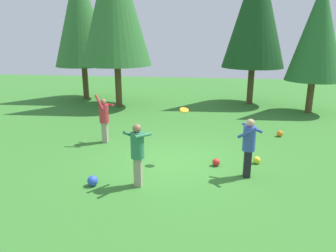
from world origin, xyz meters
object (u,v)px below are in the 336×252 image
(ball_blue, at_px, (93,181))
(tree_right, at_px, (256,10))
(person_catcher, at_px, (249,143))
(frisbee, at_px, (184,110))
(ball_yellow, at_px, (257,160))
(person_bystander, at_px, (138,150))
(ball_red, at_px, (216,162))
(ball_orange, at_px, (280,134))
(tree_far_left, at_px, (80,15))
(tree_far_right, at_px, (318,31))
(tree_left, at_px, (115,0))
(person_thrower, at_px, (104,117))

(ball_blue, distance_m, tree_right, 13.10)
(person_catcher, height_order, tree_right, tree_right)
(person_catcher, bearing_deg, frisbee, -0.00)
(ball_yellow, bearing_deg, person_bystander, -149.68)
(ball_red, height_order, ball_orange, ball_orange)
(tree_right, bearing_deg, ball_red, -102.22)
(tree_far_left, bearing_deg, person_bystander, -62.10)
(person_catcher, bearing_deg, tree_far_right, -90.72)
(frisbee, distance_m, ball_blue, 3.30)
(frisbee, relative_size, tree_far_right, 0.06)
(ball_red, distance_m, tree_far_left, 13.13)
(ball_yellow, bearing_deg, person_catcher, -112.59)
(person_bystander, xyz_separation_m, frisbee, (1.02, 1.78, 0.65))
(ball_yellow, xyz_separation_m, tree_far_right, (3.49, 7.11, 3.85))
(ball_yellow, relative_size, tree_right, 0.03)
(tree_left, bearing_deg, person_thrower, -78.44)
(ball_red, bearing_deg, person_bystander, -142.16)
(person_thrower, height_order, person_catcher, person_thrower)
(frisbee, bearing_deg, tree_far_left, 126.63)
(frisbee, distance_m, tree_far_left, 11.90)
(person_thrower, relative_size, tree_right, 0.22)
(ball_orange, height_order, tree_right, tree_right)
(person_thrower, height_order, ball_orange, person_thrower)
(person_thrower, xyz_separation_m, tree_right, (5.99, 7.60, 4.09))
(tree_left, xyz_separation_m, tree_far_left, (-2.62, 1.82, -0.57))
(person_bystander, relative_size, ball_blue, 6.03)
(person_catcher, xyz_separation_m, ball_blue, (-4.03, -1.10, -0.84))
(person_catcher, relative_size, ball_orange, 6.98)
(ball_orange, relative_size, tree_far_left, 0.03)
(person_thrower, xyz_separation_m, ball_red, (3.99, -1.63, -0.85))
(tree_left, bearing_deg, ball_blue, -77.83)
(person_catcher, xyz_separation_m, ball_red, (-0.83, 0.64, -0.87))
(ball_yellow, bearing_deg, tree_right, 85.08)
(person_catcher, relative_size, tree_far_right, 0.26)
(frisbee, height_order, ball_orange, frisbee)
(ball_yellow, bearing_deg, ball_red, -164.88)
(tree_far_left, height_order, tree_right, tree_right)
(person_bystander, distance_m, tree_left, 10.67)
(person_bystander, xyz_separation_m, ball_red, (2.02, 1.57, -0.87))
(ball_blue, distance_m, tree_far_left, 12.97)
(person_thrower, height_order, frisbee, person_thrower)
(ball_red, xyz_separation_m, ball_orange, (2.48, 3.19, 0.00))
(ball_yellow, bearing_deg, ball_blue, -154.91)
(person_catcher, xyz_separation_m, ball_orange, (1.65, 3.83, -0.86))
(person_bystander, distance_m, tree_right, 12.23)
(person_thrower, distance_m, person_catcher, 5.33)
(person_thrower, relative_size, ball_red, 7.80)
(person_bystander, relative_size, tree_right, 0.21)
(ball_blue, relative_size, tree_right, 0.03)
(tree_far_right, distance_m, tree_right, 3.44)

